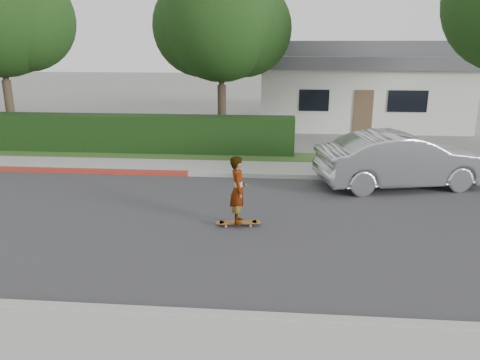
# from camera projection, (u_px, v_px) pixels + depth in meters

# --- Properties ---
(ground) EXTENTS (120.00, 120.00, 0.00)m
(ground) POSITION_uv_depth(u_px,v_px,m) (116.00, 220.00, 11.48)
(ground) COLOR slate
(ground) RESTS_ON ground
(road) EXTENTS (60.00, 8.00, 0.01)m
(road) POSITION_uv_depth(u_px,v_px,m) (116.00, 220.00, 11.48)
(road) COLOR #2D2D30
(road) RESTS_ON ground
(curb_near) EXTENTS (60.00, 0.20, 0.15)m
(curb_near) POSITION_uv_depth(u_px,v_px,m) (29.00, 308.00, 7.54)
(curb_near) COLOR #9E9E99
(curb_near) RESTS_ON ground
(curb_far) EXTENTS (60.00, 0.20, 0.15)m
(curb_far) POSITION_uv_depth(u_px,v_px,m) (159.00, 173.00, 15.38)
(curb_far) COLOR #9E9E99
(curb_far) RESTS_ON ground
(curb_red_section) EXTENTS (12.00, 0.21, 0.15)m
(curb_red_section) POSITION_uv_depth(u_px,v_px,m) (14.00, 169.00, 15.80)
(curb_red_section) COLOR maroon
(curb_red_section) RESTS_ON ground
(sidewalk_far) EXTENTS (60.00, 1.60, 0.12)m
(sidewalk_far) POSITION_uv_depth(u_px,v_px,m) (165.00, 167.00, 16.24)
(sidewalk_far) COLOR gray
(sidewalk_far) RESTS_ON ground
(planting_strip) EXTENTS (60.00, 1.60, 0.10)m
(planting_strip) POSITION_uv_depth(u_px,v_px,m) (175.00, 156.00, 17.78)
(planting_strip) COLOR #2D4C1E
(planting_strip) RESTS_ON ground
(hedge) EXTENTS (15.00, 1.00, 1.50)m
(hedge) POSITION_uv_depth(u_px,v_px,m) (103.00, 134.00, 18.41)
(hedge) COLOR black
(hedge) RESTS_ON ground
(tree_left) EXTENTS (5.99, 5.21, 8.00)m
(tree_left) POSITION_uv_depth(u_px,v_px,m) (0.00, 15.00, 18.95)
(tree_left) COLOR #33261C
(tree_left) RESTS_ON ground
(tree_center) EXTENTS (5.66, 4.84, 7.44)m
(tree_center) POSITION_uv_depth(u_px,v_px,m) (221.00, 25.00, 18.76)
(tree_center) COLOR #33261C
(tree_center) RESTS_ON ground
(house) EXTENTS (10.60, 8.60, 4.30)m
(house) POSITION_uv_depth(u_px,v_px,m) (356.00, 83.00, 25.51)
(house) COLOR beige
(house) RESTS_ON ground
(skateboard) EXTENTS (1.10, 0.36, 0.10)m
(skateboard) POSITION_uv_depth(u_px,v_px,m) (238.00, 223.00, 11.07)
(skateboard) COLOR #B65B32
(skateboard) RESTS_ON ground
(skateboarder) EXTENTS (0.43, 0.62, 1.60)m
(skateboarder) POSITION_uv_depth(u_px,v_px,m) (238.00, 190.00, 10.84)
(skateboarder) COLOR white
(skateboarder) RESTS_ON skateboard
(car_silver) EXTENTS (5.27, 2.81, 1.65)m
(car_silver) POSITION_uv_depth(u_px,v_px,m) (402.00, 160.00, 13.95)
(car_silver) COLOR #A6A7AD
(car_silver) RESTS_ON ground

